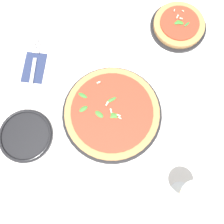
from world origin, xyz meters
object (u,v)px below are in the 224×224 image
object	(u,v)px
wine_glass	(191,195)
pizza_arugula_main	(112,113)
side_plate_white	(26,136)
pizza_personal_side	(179,26)
fork	(34,65)

from	to	relation	value
wine_glass	pizza_arugula_main	bearing A→B (deg)	57.29
side_plate_white	wine_glass	bearing A→B (deg)	-92.58
pizza_arugula_main	side_plate_white	world-z (taller)	pizza_arugula_main
side_plate_white	pizza_personal_side	bearing A→B (deg)	-34.98
pizza_arugula_main	fork	xyz separation A→B (m)	(0.09, 0.32, -0.01)
wine_glass	fork	bearing A→B (deg)	65.91
fork	side_plate_white	bearing A→B (deg)	-177.88
pizza_arugula_main	pizza_personal_side	xyz separation A→B (m)	(0.39, -0.13, -0.00)
pizza_arugula_main	side_plate_white	bearing A→B (deg)	122.21
pizza_personal_side	wine_glass	size ratio (longest dim) A/B	1.24
wine_glass	side_plate_white	world-z (taller)	wine_glass
pizza_arugula_main	wine_glass	distance (m)	0.35
pizza_arugula_main	fork	world-z (taller)	pizza_arugula_main
fork	wine_glass	bearing A→B (deg)	-127.65
side_plate_white	pizza_arugula_main	bearing A→B (deg)	-57.79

